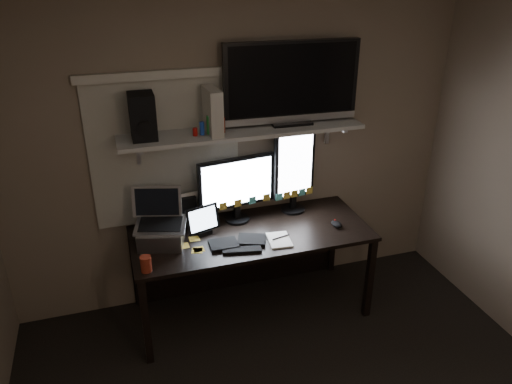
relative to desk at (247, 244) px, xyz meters
name	(u,v)px	position (x,y,z in m)	size (l,w,h in m)	color
back_wall	(237,151)	(0.00, 0.25, 0.70)	(3.60, 3.60, 0.00)	#6F6050
window_blinds	(166,153)	(-0.55, 0.24, 0.75)	(1.10, 0.02, 1.10)	beige
desk	(247,244)	(0.00, 0.00, 0.00)	(1.80, 0.75, 0.73)	black
wall_shelf	(243,131)	(0.00, 0.08, 0.91)	(1.80, 0.35, 0.03)	#A9A8A4
monitor_landscape	(237,189)	(-0.05, 0.09, 0.45)	(0.62, 0.06, 0.54)	black
monitor_portrait	(294,171)	(0.43, 0.12, 0.53)	(0.35, 0.07, 0.70)	black
keyboard	(238,242)	(-0.14, -0.26, 0.19)	(0.42, 0.17, 0.03)	black
mouse	(336,224)	(0.65, -0.23, 0.20)	(0.07, 0.11, 0.04)	black
notepad	(279,240)	(0.16, -0.31, 0.18)	(0.16, 0.22, 0.01)	white
tablet	(203,220)	(-0.35, -0.04, 0.29)	(0.26, 0.11, 0.23)	black
file_sorter	(182,210)	(-0.47, 0.13, 0.31)	(0.21, 0.09, 0.27)	black
laptop	(160,220)	(-0.67, -0.11, 0.38)	(0.36, 0.29, 0.40)	#ADADB2
cup	(146,264)	(-0.81, -0.41, 0.23)	(0.08, 0.08, 0.11)	maroon
sticky_notes	(186,246)	(-0.51, -0.18, 0.18)	(0.33, 0.24, 0.00)	gold
tv	(292,83)	(0.38, 0.11, 1.23)	(1.01, 0.18, 0.61)	black
game_console	(213,111)	(-0.22, 0.06, 1.09)	(0.08, 0.27, 0.32)	#B9B5A7
speaker	(142,116)	(-0.70, 0.09, 1.08)	(0.17, 0.21, 0.31)	black
bottles	(209,126)	(-0.26, 0.03, 0.99)	(0.21, 0.05, 0.13)	#A50F0C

